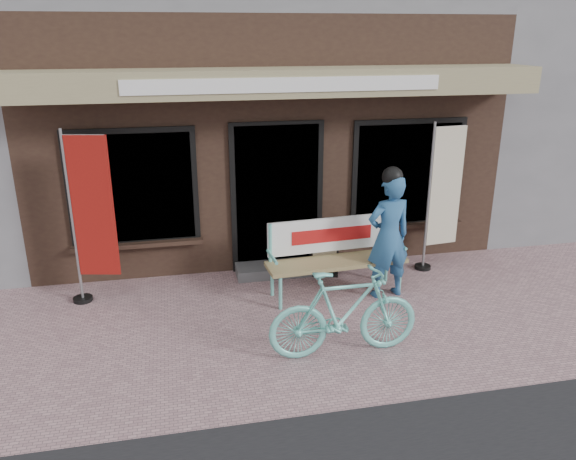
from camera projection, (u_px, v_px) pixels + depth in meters
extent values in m
plane|color=#A88085|center=(309.00, 332.00, 6.66)|extent=(70.00, 70.00, 0.00)
cube|color=black|center=(247.00, 119.00, 10.68)|extent=(7.00, 6.00, 3.60)
cube|color=#988E67|center=(281.00, 82.00, 7.27)|extent=(7.00, 0.80, 0.35)
cube|color=white|center=(287.00, 85.00, 6.89)|extent=(4.00, 0.02, 0.18)
cube|color=black|center=(277.00, 197.00, 8.13)|extent=(1.20, 0.06, 2.10)
cube|color=black|center=(277.00, 198.00, 8.12)|extent=(1.35, 0.04, 2.20)
cube|color=black|center=(133.00, 188.00, 7.66)|extent=(1.60, 0.06, 1.50)
cube|color=black|center=(408.00, 174.00, 8.43)|extent=(1.60, 0.06, 1.50)
cube|color=black|center=(133.00, 188.00, 7.65)|extent=(1.75, 0.04, 1.65)
cube|color=black|center=(408.00, 174.00, 8.42)|extent=(1.75, 0.04, 1.65)
cube|color=black|center=(138.00, 244.00, 7.87)|extent=(1.80, 0.18, 0.06)
cube|color=black|center=(405.00, 225.00, 8.64)|extent=(1.80, 0.18, 0.06)
cube|color=#59595B|center=(280.00, 269.00, 8.25)|extent=(1.30, 0.45, 0.15)
cylinder|color=#68CCC0|center=(280.00, 293.00, 7.14)|extent=(0.05, 0.05, 0.44)
cylinder|color=#68CCC0|center=(272.00, 280.00, 7.52)|extent=(0.05, 0.05, 0.44)
cylinder|color=#68CCC0|center=(400.00, 278.00, 7.58)|extent=(0.05, 0.05, 0.44)
cylinder|color=#68CCC0|center=(386.00, 267.00, 7.96)|extent=(0.05, 0.05, 0.44)
cube|color=#938050|center=(337.00, 262.00, 7.47)|extent=(1.91, 0.61, 0.05)
cylinder|color=#68CCC0|center=(270.00, 245.00, 7.34)|extent=(0.05, 0.05, 0.58)
cylinder|color=#68CCC0|center=(390.00, 233.00, 7.79)|extent=(0.05, 0.05, 0.58)
cube|color=white|center=(331.00, 234.00, 7.57)|extent=(1.78, 0.17, 0.47)
cube|color=#B21414|center=(332.00, 235.00, 7.55)|extent=(1.13, 0.09, 0.19)
cylinder|color=#68CCC0|center=(272.00, 257.00, 7.17)|extent=(0.08, 0.46, 0.04)
cylinder|color=#68CCC0|center=(398.00, 243.00, 7.64)|extent=(0.08, 0.46, 0.04)
imported|color=#28598B|center=(389.00, 237.00, 7.33)|extent=(0.66, 0.48, 1.67)
sphere|color=black|center=(392.00, 177.00, 7.06)|extent=(0.30, 0.30, 0.27)
imported|color=#68CCC0|center=(344.00, 313.00, 6.05)|extent=(1.67, 0.48, 1.00)
cylinder|color=gray|center=(72.00, 219.00, 7.05)|extent=(0.04, 0.04, 2.28)
cylinder|color=gray|center=(83.00, 135.00, 6.70)|extent=(0.51, 0.13, 0.02)
cube|color=maroon|center=(93.00, 207.00, 7.00)|extent=(0.51, 0.14, 1.82)
cylinder|color=black|center=(83.00, 299.00, 7.43)|extent=(0.30, 0.30, 0.05)
cylinder|color=gray|center=(429.00, 198.00, 8.08)|extent=(0.04, 0.04, 2.20)
cylinder|color=gray|center=(450.00, 127.00, 7.82)|extent=(0.50, 0.08, 0.02)
cube|color=beige|center=(446.00, 187.00, 8.11)|extent=(0.50, 0.08, 1.75)
cylinder|color=black|center=(423.00, 267.00, 8.44)|extent=(0.26, 0.26, 0.05)
cube|color=black|center=(325.00, 251.00, 8.04)|extent=(0.40, 0.17, 0.80)
cube|color=beige|center=(325.00, 246.00, 7.97)|extent=(0.33, 0.11, 0.49)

